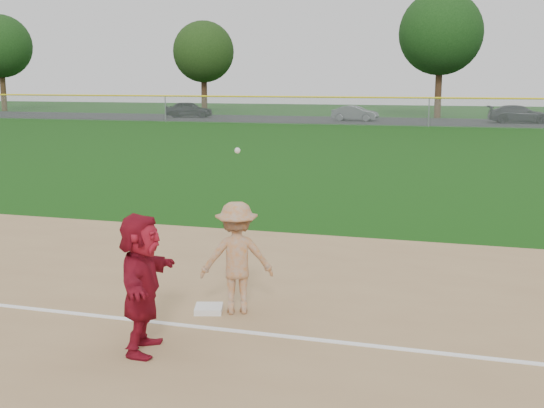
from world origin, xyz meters
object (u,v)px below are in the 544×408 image
(base_runner, at_px, (141,283))
(car_mid, at_px, (355,113))
(first_base, at_px, (209,309))
(car_right, at_px, (519,114))
(car_left, at_px, (189,109))

(base_runner, bearing_deg, car_mid, -5.82)
(car_mid, bearing_deg, base_runner, -168.59)
(first_base, distance_m, car_right, 46.62)
(car_left, bearing_deg, base_runner, -164.88)
(first_base, xyz_separation_m, car_mid, (-5.60, 45.45, 0.55))
(base_runner, relative_size, car_right, 0.37)
(car_left, bearing_deg, car_right, -98.17)
(first_base, relative_size, car_left, 0.10)
(first_base, relative_size, base_runner, 0.22)
(base_runner, distance_m, car_mid, 47.29)
(car_left, relative_size, car_mid, 1.11)
(first_base, bearing_deg, car_mid, 97.03)
(base_runner, distance_m, car_left, 51.99)
(first_base, bearing_deg, base_runner, -98.65)
(car_left, relative_size, car_right, 0.87)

